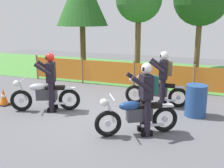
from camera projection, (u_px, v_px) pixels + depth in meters
name	position (u px, v px, depth m)	size (l,w,h in m)	color
ground	(102.00, 115.00, 7.78)	(24.00, 24.00, 0.02)	#5B5B60
grass_verge	(152.00, 73.00, 13.44)	(24.00, 6.24, 0.01)	#4C8C3D
barrier_fence	(134.00, 74.00, 10.48)	(8.86, 0.08, 1.05)	olive
tree_near_left	(139.00, 0.00, 13.48)	(2.29, 2.29, 4.64)	brown
motorcycle_lead	(45.00, 95.00, 7.99)	(1.88, 0.99, 0.96)	black
motorcycle_trailing	(156.00, 92.00, 8.44)	(1.94, 0.57, 0.92)	black
motorcycle_third	(137.00, 116.00, 6.39)	(1.75, 1.16, 0.95)	black
rider_lead	(51.00, 80.00, 7.89)	(0.70, 0.69, 1.69)	black
rider_trailing	(164.00, 76.00, 8.27)	(0.71, 0.59, 1.69)	black
rider_third	(146.00, 95.00, 6.31)	(0.79, 0.71, 1.69)	black
traffic_cone	(4.00, 97.00, 8.54)	(0.32, 0.32, 0.53)	black
spare_drum	(196.00, 101.00, 7.58)	(0.58, 0.58, 0.88)	navy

